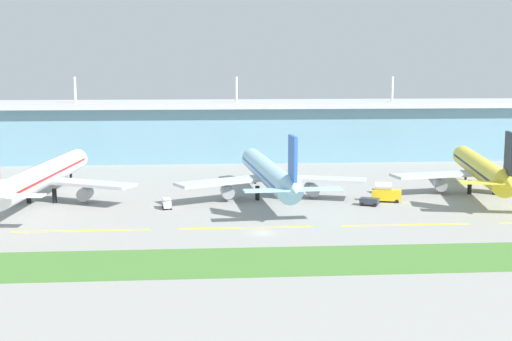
% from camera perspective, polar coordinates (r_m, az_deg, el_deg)
% --- Properties ---
extents(ground_plane, '(600.00, 600.00, 0.00)m').
position_cam_1_polar(ground_plane, '(138.27, 0.55, -5.25)').
color(ground_plane, gray).
extents(terminal_building, '(288.00, 34.00, 29.77)m').
position_cam_1_polar(terminal_building, '(248.70, -1.70, 3.44)').
color(terminal_building, '#6693A8').
rests_on(terminal_building, ground).
extents(airliner_near, '(48.59, 70.63, 18.90)m').
position_cam_1_polar(airliner_near, '(176.62, -17.39, -0.46)').
color(airliner_near, white).
rests_on(airliner_near, ground).
extents(airliner_middle, '(48.64, 66.52, 18.90)m').
position_cam_1_polar(airliner_middle, '(172.74, 1.09, -0.26)').
color(airliner_middle, '#9ED1EA').
rests_on(airliner_middle, ground).
extents(airliner_far, '(47.87, 64.49, 18.90)m').
position_cam_1_polar(airliner_far, '(189.69, 18.34, 0.10)').
color(airliner_far, yellow).
rests_on(airliner_far, ground).
extents(taxiway_stripe_mid_west, '(28.00, 0.70, 0.04)m').
position_cam_1_polar(taxiway_stripe_mid_west, '(144.60, -14.44, -4.90)').
color(taxiway_stripe_mid_west, yellow).
rests_on(taxiway_stripe_mid_west, ground).
extents(taxiway_stripe_centre, '(28.00, 0.70, 0.04)m').
position_cam_1_polar(taxiway_stripe_centre, '(142.60, -0.82, -4.81)').
color(taxiway_stripe_centre, yellow).
rests_on(taxiway_stripe_centre, ground).
extents(taxiway_stripe_mid_east, '(28.00, 0.70, 0.04)m').
position_cam_1_polar(taxiway_stripe_mid_east, '(148.58, 12.43, -4.46)').
color(taxiway_stripe_mid_east, yellow).
rests_on(taxiway_stripe_mid_east, ground).
extents(grass_verge, '(300.00, 18.00, 0.10)m').
position_cam_1_polar(grass_verge, '(118.77, 1.40, -7.57)').
color(grass_verge, '#477A33').
rests_on(grass_verge, ground).
extents(pushback_tug, '(5.01, 4.15, 1.85)m').
position_cam_1_polar(pushback_tug, '(167.09, 9.46, -2.54)').
color(pushback_tug, '#333842').
rests_on(pushback_tug, ground).
extents(fuel_truck, '(7.61, 4.24, 4.95)m').
position_cam_1_polar(fuel_truck, '(172.20, 10.78, -1.85)').
color(fuel_truck, gold).
rests_on(fuel_truck, ground).
extents(baggage_cart, '(2.49, 3.84, 2.48)m').
position_cam_1_polar(baggage_cart, '(162.49, -7.46, -2.76)').
color(baggage_cart, silver).
rests_on(baggage_cart, ground).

